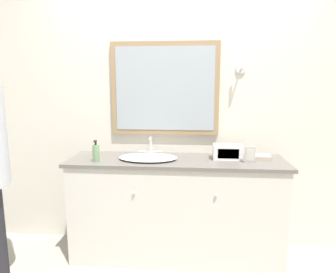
% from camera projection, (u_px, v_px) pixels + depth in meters
% --- Properties ---
extents(ground_plane, '(14.00, 14.00, 0.00)m').
position_uv_depth(ground_plane, '(174.00, 272.00, 2.50)').
color(ground_plane, '#9E998E').
extents(wall_back, '(8.00, 0.18, 2.55)m').
position_uv_depth(wall_back, '(178.00, 113.00, 2.82)').
color(wall_back, silver).
rests_on(wall_back, ground_plane).
extents(vanity_counter, '(1.89, 0.53, 0.91)m').
position_uv_depth(vanity_counter, '(176.00, 208.00, 2.68)').
color(vanity_counter, beige).
rests_on(vanity_counter, ground_plane).
extents(sink_basin, '(0.51, 0.37, 0.17)m').
position_uv_depth(sink_basin, '(148.00, 157.00, 2.60)').
color(sink_basin, white).
rests_on(sink_basin, vanity_counter).
extents(soap_bottle, '(0.06, 0.06, 0.18)m').
position_uv_depth(soap_bottle, '(96.00, 153.00, 2.51)').
color(soap_bottle, '#709966').
rests_on(soap_bottle, vanity_counter).
extents(appliance_box, '(0.25, 0.15, 0.12)m').
position_uv_depth(appliance_box, '(227.00, 152.00, 2.61)').
color(appliance_box, white).
rests_on(appliance_box, vanity_counter).
extents(picture_frame, '(0.09, 0.01, 0.14)m').
position_uv_depth(picture_frame, '(250.00, 155.00, 2.47)').
color(picture_frame, '#B2B2B7').
rests_on(picture_frame, vanity_counter).
extents(hand_towel_near_sink, '(0.16, 0.14, 0.04)m').
position_uv_depth(hand_towel_near_sink, '(261.00, 157.00, 2.60)').
color(hand_towel_near_sink, '#B7A899').
rests_on(hand_towel_near_sink, vanity_counter).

